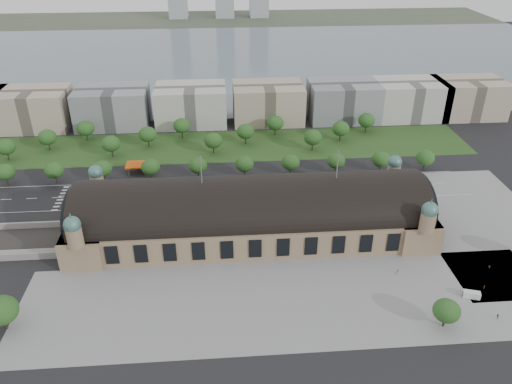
{
  "coord_description": "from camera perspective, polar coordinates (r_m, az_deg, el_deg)",
  "views": [
    {
      "loc": [
        -11.86,
        -178.06,
        120.89
      ],
      "look_at": [
        2.76,
        11.34,
        14.0
      ],
      "focal_mm": 35.0,
      "sensor_mm": 36.0,
      "label": 1
    }
  ],
  "objects": [
    {
      "name": "tree_belt_2",
      "position": [
        316.89,
        -18.89,
        6.89
      ],
      "size": [
        10.4,
        10.4,
        12.48
      ],
      "color": "#2D2116",
      "rests_on": "ground"
    },
    {
      "name": "tree_plaza_s",
      "position": [
        179.22,
        20.96,
        -12.56
      ],
      "size": [
        9.0,
        9.0,
        10.64
      ],
      "color": "#2D2116",
      "rests_on": "ground"
    },
    {
      "name": "van_south",
      "position": [
        197.92,
        23.32,
        -10.72
      ],
      "size": [
        6.32,
        4.05,
        2.55
      ],
      "rotation": [
        0.0,
        0.0,
        -0.31
      ],
      "color": "silver",
      "rests_on": "ground"
    },
    {
      "name": "parked_car_5",
      "position": [
        236.1,
        -5.51,
        -1.4
      ],
      "size": [
        5.15,
        3.96,
        1.3
      ],
      "primitive_type": "imported",
      "rotation": [
        0.0,
        0.0,
        -1.13
      ],
      "color": "gray",
      "rests_on": "ground"
    },
    {
      "name": "parked_car_4",
      "position": [
        238.41,
        -12.06,
        -1.61
      ],
      "size": [
        4.92,
        3.34,
        1.54
      ],
      "primitive_type": "imported",
      "rotation": [
        0.0,
        0.0,
        -1.16
      ],
      "color": "silver",
      "rests_on": "ground"
    },
    {
      "name": "tree_row_8",
      "position": [
        270.73,
        14.1,
        3.65
      ],
      "size": [
        9.6,
        9.6,
        11.52
      ],
      "color": "#2D2116",
      "rests_on": "ground"
    },
    {
      "name": "plaza_east",
      "position": [
        243.96,
        24.45,
        -3.28
      ],
      "size": [
        56.0,
        100.0,
        0.12
      ],
      "primitive_type": "cube",
      "color": "gray",
      "rests_on": "ground"
    },
    {
      "name": "petrol_station",
      "position": [
        273.67,
        -12.82,
        3.06
      ],
      "size": [
        14.0,
        13.0,
        5.05
      ],
      "color": "#D84C0C",
      "rests_on": "ground"
    },
    {
      "name": "office_7",
      "position": [
        369.41,
        23.04,
        9.9
      ],
      "size": [
        45.0,
        32.0,
        24.0
      ],
      "primitive_type": "cube",
      "color": "#B2A28B",
      "rests_on": "ground"
    },
    {
      "name": "tree_row_3",
      "position": [
        259.94,
        -11.96,
        2.81
      ],
      "size": [
        9.6,
        9.6,
        11.52
      ],
      "color": "#2D2116",
      "rests_on": "ground"
    },
    {
      "name": "parked_car_0",
      "position": [
        239.92,
        -18.08,
        -2.29
      ],
      "size": [
        5.04,
        3.31,
        1.57
      ],
      "primitive_type": "imported",
      "rotation": [
        0.0,
        0.0,
        -1.19
      ],
      "color": "black",
      "rests_on": "ground"
    },
    {
      "name": "tree_row_9",
      "position": [
        279.1,
        18.8,
        3.73
      ],
      "size": [
        9.6,
        9.6,
        11.52
      ],
      "color": "#2D2116",
      "rests_on": "ground"
    },
    {
      "name": "tree_belt_5",
      "position": [
        307.46,
        -8.49,
        7.51
      ],
      "size": [
        10.4,
        10.4,
        12.48
      ],
      "color": "#2D2116",
      "rests_on": "ground"
    },
    {
      "name": "office_3",
      "position": [
        330.07,
        -7.42,
        9.86
      ],
      "size": [
        45.0,
        32.0,
        24.0
      ],
      "primitive_type": "cube",
      "color": "#B9B8B0",
      "rests_on": "ground"
    },
    {
      "name": "tree_row_0",
      "position": [
        279.21,
        -26.75,
        2.05
      ],
      "size": [
        9.6,
        9.6,
        11.52
      ],
      "color": "#2D2116",
      "rests_on": "ground"
    },
    {
      "name": "lake",
      "position": [
        491.32,
        -3.0,
        15.08
      ],
      "size": [
        700.0,
        320.0,
        0.08
      ],
      "primitive_type": "cube",
      "color": "slate",
      "rests_on": "ground"
    },
    {
      "name": "office_2",
      "position": [
        336.54,
        -16.06,
        9.34
      ],
      "size": [
        45.0,
        32.0,
        24.0
      ],
      "primitive_type": "cube",
      "color": "gray",
      "rests_on": "ground"
    },
    {
      "name": "tree_row_4",
      "position": [
        257.7,
        -6.67,
        3.03
      ],
      "size": [
        9.6,
        9.6,
        11.52
      ],
      "color": "#2D2116",
      "rests_on": "ground"
    },
    {
      "name": "tree_row_6",
      "position": [
        259.9,
        3.97,
        3.41
      ],
      "size": [
        9.6,
        9.6,
        11.52
      ],
      "color": "#2D2116",
      "rests_on": "ground"
    },
    {
      "name": "parked_car_1",
      "position": [
        242.37,
        -17.05,
        -1.77
      ],
      "size": [
        6.39,
        4.66,
        1.61
      ],
      "primitive_type": "imported",
      "rotation": [
        0.0,
        0.0,
        -1.19
      ],
      "color": "maroon",
      "rests_on": "ground"
    },
    {
      "name": "tree_belt_1",
      "position": [
        311.65,
        -22.74,
        5.79
      ],
      "size": [
        10.4,
        10.4,
        12.48
      ],
      "color": "#2D2116",
      "rests_on": "ground"
    },
    {
      "name": "road_slab",
      "position": [
        247.72,
        -5.73,
        -0.01
      ],
      "size": [
        260.0,
        26.0,
        0.1
      ],
      "primitive_type": "cube",
      "color": "black",
      "rests_on": "ground"
    },
    {
      "name": "tree_belt_8",
      "position": [
        308.45,
        2.22,
        7.88
      ],
      "size": [
        10.4,
        10.4,
        12.48
      ],
      "color": "#2D2116",
      "rests_on": "ground"
    },
    {
      "name": "tree_plaza_sw",
      "position": [
        185.69,
        -27.11,
        -11.96
      ],
      "size": [
        11.0,
        11.0,
        12.73
      ],
      "color": "#2D2116",
      "rests_on": "ground"
    },
    {
      "name": "bus_west",
      "position": [
        238.55,
        -4.32,
        -0.71
      ],
      "size": [
        12.01,
        3.09,
        3.33
      ],
      "primitive_type": "imported",
      "rotation": [
        0.0,
        0.0,
        1.6
      ],
      "color": "red",
      "rests_on": "ground"
    },
    {
      "name": "traffic_car_5",
      "position": [
        260.12,
        8.53,
        1.52
      ],
      "size": [
        4.99,
        1.92,
        1.62
      ],
      "primitive_type": "imported",
      "rotation": [
        0.0,
        0.0,
        1.61
      ],
      "color": "#57595E",
      "rests_on": "ground"
    },
    {
      "name": "ground",
      "position": [
        215.55,
        -0.5,
        -4.75
      ],
      "size": [
        900.0,
        900.0,
        0.0
      ],
      "primitive_type": "plane",
      "color": "black",
      "rests_on": "ground"
    },
    {
      "name": "parked_car_6",
      "position": [
        236.88,
        -9.0,
        -1.49
      ],
      "size": [
        6.07,
        4.09,
        1.63
      ],
      "primitive_type": "imported",
      "rotation": [
        0.0,
        0.0,
        -1.22
      ],
      "color": "black",
      "rests_on": "ground"
    },
    {
      "name": "bus_mid",
      "position": [
        239.6,
        4.23,
        -0.58
      ],
      "size": [
        11.65,
        3.8,
        3.19
      ],
      "primitive_type": "imported",
      "rotation": [
        0.0,
        0.0,
        1.47
      ],
      "color": "beige",
      "rests_on": "ground"
    },
    {
      "name": "parked_car_3",
      "position": [
        238.78,
        -16.37,
        -2.16
      ],
      "size": [
        4.82,
        3.77,
        1.53
      ],
      "primitive_type": "imported",
      "rotation": [
        0.0,
        0.0,
        -1.07
      ],
      "color": "slate",
      "rests_on": "ground"
    },
    {
      "name": "parked_car_2",
      "position": [
        239.29,
        -14.31,
        -1.77
      ],
      "size": [
        5.8,
        4.57,
        1.57
      ],
      "primitive_type": "imported",
      "rotation": [
        0.0,
        0.0,
        -1.06
      ],
      "color": "#1A1845",
      "rests_on": "ground"
    },
    {
      "name": "plaza_south",
      "position": [
        181.84,
        3.71,
        -12.38
      ],
      "size": [
        190.0,
        48.0,
        0.12
      ],
      "primitive_type": "cube",
      "color": "gray",
      "rests_on": "ground"
    },
    {
      "name": "pedestrian_0",
      "position": [
        200.14,
        15.86,
        -8.78
      ],
      "size": [
        0.96,
        0.56,
        1.94
      ],
      "primitive_type": "imported",
      "rotation": [
        0.0,
        0.0,
        0.02
      ],
      "color": "gray",
      "rests_on": "ground"
    },
    {
      "name": "traffic_car_4",
      "position": [
        241.3,
        -3.99,
        -0.55
      ],
      "size": [
        4.79,
        1.96,
        1.63
      ],
      "primitive_type": "imported",
      "rotation": [
        0.0,
        0.0,
        -1.58
      ],
      "color": "#181E45",
      "rests_on": "ground"
    },
    {
      "name": "grass_belt",
      "position": [
        296.82,
        -4.66,
        5.23
      ],
      "size": [
        300.0,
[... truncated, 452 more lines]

